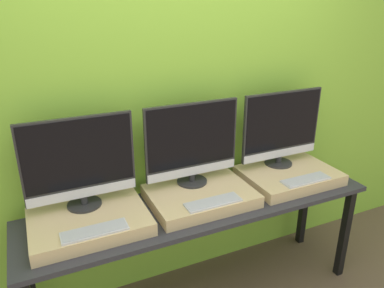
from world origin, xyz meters
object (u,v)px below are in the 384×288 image
keyboard_left (95,231)px  monitor_center (192,143)px  keyboard_right (306,180)px  monitor_left (79,162)px  monitor_right (282,127)px  keyboard_center (213,202)px

keyboard_left → monitor_center: monitor_center is taller
keyboard_right → monitor_left: bearing=167.9°
monitor_center → monitor_right: size_ratio=1.00×
monitor_right → keyboard_right: monitor_right is taller
monitor_left → monitor_right: 1.36m
keyboard_right → monitor_right: bearing=90.0°
keyboard_left → monitor_center: 0.78m
keyboard_left → monitor_right: size_ratio=0.55×
monitor_right → keyboard_right: bearing=-90.0°
monitor_left → monitor_right: same height
keyboard_left → monitor_center: bearing=23.1°
monitor_left → keyboard_center: size_ratio=1.81×
monitor_center → monitor_right: same height
keyboard_left → keyboard_center: 0.68m
keyboard_center → monitor_right: (0.68, 0.29, 0.27)m
monitor_left → keyboard_right: bearing=-12.1°
keyboard_left → monitor_right: monitor_right is taller
keyboard_center → monitor_center: bearing=90.0°
monitor_center → keyboard_right: size_ratio=1.81×
monitor_left → monitor_right: size_ratio=1.00×
monitor_left → keyboard_right: (1.36, -0.29, -0.27)m
keyboard_right → keyboard_center: bearing=180.0°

